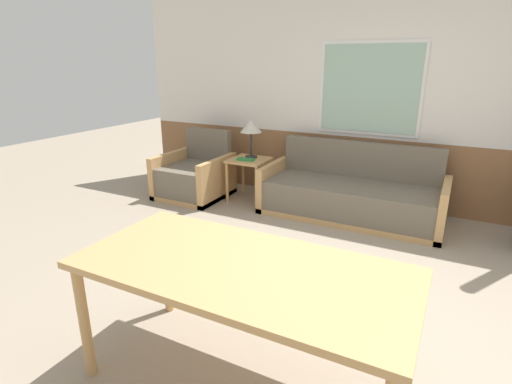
# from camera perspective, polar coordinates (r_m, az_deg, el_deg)

# --- Properties ---
(ground_plane) EXTENTS (16.00, 16.00, 0.00)m
(ground_plane) POSITION_cam_1_polar(r_m,az_deg,el_deg) (3.07, 9.40, -17.43)
(ground_plane) COLOR gray
(wall_back) EXTENTS (7.20, 0.09, 2.70)m
(wall_back) POSITION_cam_1_polar(r_m,az_deg,el_deg) (5.09, 19.68, 12.55)
(wall_back) COLOR #8E603D
(wall_back) RESTS_ON ground_plane
(couch) EXTENTS (2.08, 0.81, 0.84)m
(couch) POSITION_cam_1_polar(r_m,az_deg,el_deg) (4.82, 13.37, -0.58)
(couch) COLOR tan
(couch) RESTS_ON ground_plane
(armchair) EXTENTS (0.85, 0.86, 0.87)m
(armchair) POSITION_cam_1_polar(r_m,az_deg,el_deg) (5.48, -8.74, 2.10)
(armchair) COLOR tan
(armchair) RESTS_ON ground_plane
(side_table) EXTENTS (0.49, 0.49, 0.56)m
(side_table) POSITION_cam_1_polar(r_m,az_deg,el_deg) (5.20, -0.97, 3.62)
(side_table) COLOR tan
(side_table) RESTS_ON ground_plane
(table_lamp) EXTENTS (0.28, 0.28, 0.50)m
(table_lamp) POSITION_cam_1_polar(r_m,az_deg,el_deg) (5.18, -0.72, 9.23)
(table_lamp) COLOR #262628
(table_lamp) RESTS_ON side_table
(book_stack) EXTENTS (0.23, 0.13, 0.03)m
(book_stack) POSITION_cam_1_polar(r_m,az_deg,el_deg) (5.10, -1.48, 4.68)
(book_stack) COLOR #2D7F3D
(book_stack) RESTS_ON side_table
(dining_table) EXTENTS (1.79, 0.84, 0.76)m
(dining_table) POSITION_cam_1_polar(r_m,az_deg,el_deg) (2.16, -1.98, -12.15)
(dining_table) COLOR tan
(dining_table) RESTS_ON ground_plane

